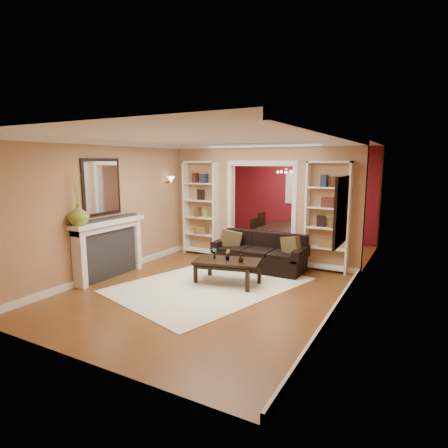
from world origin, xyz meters
The scene contains 30 objects.
floor centered at (0.00, 0.00, 0.00)m, with size 8.00×8.00×0.00m, color brown.
ceiling centered at (0.00, 0.00, 2.70)m, with size 8.00×8.00×0.00m, color white.
wall_back centered at (0.00, 4.00, 1.35)m, with size 8.00×8.00×0.00m, color tan.
wall_front centered at (0.00, -4.00, 1.35)m, with size 8.00×8.00×0.00m, color tan.
wall_left centered at (-2.25, 0.00, 1.35)m, with size 8.00×8.00×0.00m, color tan.
wall_right centered at (2.25, 0.00, 1.35)m, with size 8.00×8.00×0.00m, color tan.
partition_wall centered at (0.00, 1.20, 1.35)m, with size 4.50×0.15×2.70m, color tan.
red_back_panel centered at (0.00, 3.97, 1.32)m, with size 4.44×0.04×2.64m, color maroon.
dining_window centered at (0.00, 3.93, 1.55)m, with size 0.78×0.03×0.98m, color #8CA5CC.
area_rug centered at (-0.11, -0.96, 0.01)m, with size 2.44×3.41×0.01m, color white.
sofa centered at (0.28, 0.45, 0.38)m, with size 1.97×0.85×0.77m, color black.
pillow_left centered at (-0.42, 0.43, 0.60)m, with size 0.45×0.13×0.45m, color brown.
pillow_right centered at (0.98, 0.43, 0.60)m, with size 0.45×0.13×0.45m, color brown.
coffee_table centered at (0.13, -0.72, 0.23)m, with size 1.21×0.65×0.46m, color black.
plant_left centered at (-0.15, -0.72, 0.56)m, with size 0.11×0.07×0.20m, color #336626.
plant_center centered at (0.13, -0.72, 0.56)m, with size 0.11×0.09×0.20m, color #336626.
plant_right centered at (0.41, -0.72, 0.55)m, with size 0.10×0.10×0.17m, color #336626.
bookshelf_left centered at (-1.55, 1.03, 1.15)m, with size 0.90×0.30×2.30m, color white.
bookshelf_right centered at (1.55, 1.03, 1.15)m, with size 0.90×0.30×2.30m, color white.
fireplace centered at (-2.09, -1.50, 0.58)m, with size 0.32×1.70×1.16m, color white.
vase centered at (-2.09, -2.20, 1.35)m, with size 0.37×0.37×0.39m, color olive.
mirror centered at (-2.23, -1.50, 1.80)m, with size 0.03×0.95×1.10m, color silver.
wall_sconce centered at (-2.15, 0.55, 1.83)m, with size 0.18×0.18×0.22m, color #FFE0A5.
framed_art centered at (2.21, -1.00, 1.55)m, with size 0.04×0.85×1.05m, color black.
dining_table centered at (0.07, 2.60, 0.30)m, with size 0.97×1.73×0.61m, color black.
dining_chair_nw centered at (-0.48, 2.30, 0.41)m, with size 0.40×0.40×0.81m, color black.
dining_chair_ne centered at (0.62, 2.30, 0.45)m, with size 0.45×0.45×0.90m, color black.
dining_chair_sw centered at (-0.48, 2.90, 0.45)m, with size 0.45×0.45×0.91m, color black.
dining_chair_se centered at (0.62, 2.90, 0.38)m, with size 0.38×0.38×0.77m, color black.
chandelier centered at (0.00, 2.70, 2.02)m, with size 0.50×0.50×0.30m, color #3D261B.
Camera 1 is at (3.35, -6.74, 2.29)m, focal length 30.00 mm.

